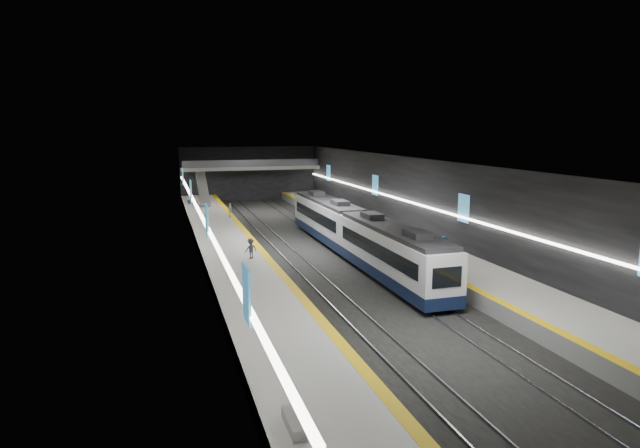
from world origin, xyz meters
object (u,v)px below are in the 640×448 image
object	(u,v)px
escalator	(203,189)
train	(355,232)
passenger_right_b	(444,248)
passenger_left_b	(251,249)
passenger_left_a	(230,210)
bench_right_far	(410,231)
bench_left_near	(294,423)
passenger_right_a	(377,220)
bench_right_near	(420,239)
bench_left_far	(193,202)

from	to	relation	value
escalator	train	bearing A→B (deg)	-71.27
passenger_right_b	passenger_left_b	world-z (taller)	passenger_right_b
passenger_left_a	passenger_left_b	size ratio (longest dim) A/B	1.04
bench_right_far	bench_left_near	bearing A→B (deg)	-141.85
passenger_right_a	passenger_right_b	bearing A→B (deg)	-174.99
bench_right_near	passenger_right_a	distance (m)	6.91
train	passenger_left_b	xyz separation A→B (m)	(-9.05, -1.97, -0.43)
bench_right_near	passenger_left_a	size ratio (longest dim) A/B	1.03
bench_left_near	train	bearing A→B (deg)	65.82
bench_left_near	passenger_left_b	distance (m)	23.58
bench_right_near	passenger_right_b	bearing A→B (deg)	-117.73
escalator	passenger_right_a	bearing A→B (deg)	-56.81
train	bench_right_near	bearing A→B (deg)	0.16
bench_left_far	bench_right_near	size ratio (longest dim) A/B	1.24
bench_right_far	passenger_right_b	world-z (taller)	passenger_right_b
bench_right_near	bench_left_near	bearing A→B (deg)	-140.93
passenger_right_b	passenger_left_a	bearing A→B (deg)	77.11
escalator	passenger_right_a	xyz separation A→B (m)	(14.84, -22.69, -1.11)
passenger_right_b	bench_right_near	bearing A→B (deg)	37.54
bench_right_far	passenger_left_a	xyz separation A→B (m)	(-15.06, 13.86, 0.59)
bench_right_far	passenger_left_b	size ratio (longest dim) A/B	1.08
bench_left_far	bench_right_far	xyz separation A→B (m)	(18.30, -25.64, -0.05)
bench_left_near	passenger_left_a	distance (m)	43.13
escalator	bench_right_near	distance (m)	33.61
bench_left_near	bench_right_near	xyz separation A→B (m)	(17.63, 25.43, -0.01)
bench_left_near	passenger_right_b	bearing A→B (deg)	49.58
bench_right_near	passenger_left_a	xyz separation A→B (m)	(-14.12, 17.56, 0.59)
escalator	passenger_right_a	distance (m)	27.14
bench_right_near	escalator	bearing A→B (deg)	102.40
bench_left_near	bench_right_near	distance (m)	30.94
train	passenger_right_a	world-z (taller)	train
train	escalator	xyz separation A→B (m)	(-10.00, 29.49, 0.70)
passenger_right_a	passenger_left_a	xyz separation A→B (m)	(-12.90, 10.78, 0.00)
escalator	passenger_left_a	world-z (taller)	escalator
bench_left_far	passenger_left_a	distance (m)	12.23
passenger_left_a	bench_right_near	bearing A→B (deg)	41.18
train	escalator	world-z (taller)	escalator
train	bench_right_near	world-z (taller)	train
escalator	passenger_right_b	world-z (taller)	escalator
bench_right_far	passenger_left_a	distance (m)	20.47
passenger_right_a	bench_left_near	bearing A→B (deg)	158.45
train	bench_left_near	bearing A→B (deg)	-114.48
passenger_right_b	passenger_left_b	xyz separation A→B (m)	(-13.79, 4.50, -0.14)
passenger_right_a	passenger_left_b	bearing A→B (deg)	127.70
passenger_right_a	passenger_left_a	bearing A→B (deg)	55.57
passenger_left_a	passenger_left_b	distance (m)	19.57
train	passenger_right_a	size ratio (longest dim) A/B	18.98
escalator	bench_right_far	bearing A→B (deg)	-56.59
bench_left_near	passenger_right_b	distance (m)	25.01
bench_right_far	passenger_right_b	size ratio (longest dim) A/B	0.92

